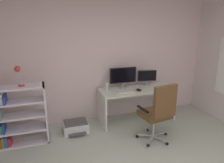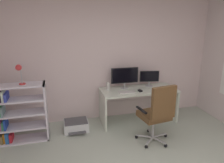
# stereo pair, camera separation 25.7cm
# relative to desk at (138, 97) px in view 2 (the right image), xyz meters

# --- Properties ---
(wall_back) EXTENTS (4.86, 0.10, 2.76)m
(wall_back) POSITION_rel_desk_xyz_m (-0.65, 0.44, 0.83)
(wall_back) COLOR silver
(wall_back) RESTS_ON ground
(desk) EXTENTS (1.62, 0.67, 0.74)m
(desk) POSITION_rel_desk_xyz_m (0.00, 0.00, 0.00)
(desk) COLOR silver
(desk) RESTS_ON ground
(monitor_main) EXTENTS (0.59, 0.18, 0.45)m
(monitor_main) POSITION_rel_desk_xyz_m (-0.27, 0.15, 0.46)
(monitor_main) COLOR #B2B5B7
(monitor_main) RESTS_ON desk
(monitor_secondary) EXTENTS (0.43, 0.18, 0.35)m
(monitor_secondary) POSITION_rel_desk_xyz_m (0.30, 0.15, 0.39)
(monitor_secondary) COLOR #B2B5B7
(monitor_secondary) RESTS_ON desk
(keyboard) EXTENTS (0.35, 0.15, 0.02)m
(keyboard) POSITION_rel_desk_xyz_m (-0.31, -0.14, 0.20)
(keyboard) COLOR silver
(keyboard) RESTS_ON desk
(computer_mouse) EXTENTS (0.07, 0.11, 0.03)m
(computer_mouse) POSITION_rel_desk_xyz_m (-0.02, -0.14, 0.20)
(computer_mouse) COLOR black
(computer_mouse) RESTS_ON desk
(desktop_speaker) EXTENTS (0.07, 0.07, 0.17)m
(desktop_speaker) POSITION_rel_desk_xyz_m (-0.65, 0.10, 0.27)
(desktop_speaker) COLOR silver
(desktop_speaker) RESTS_ON desk
(office_chair) EXTENTS (0.63, 0.65, 1.14)m
(office_chair) POSITION_rel_desk_xyz_m (-0.01, -0.94, 0.08)
(office_chair) COLOR #B7BABC
(office_chair) RESTS_ON ground
(bookshelf) EXTENTS (0.93, 0.33, 1.09)m
(bookshelf) POSITION_rel_desk_xyz_m (-2.46, -0.22, -0.02)
(bookshelf) COLOR silver
(bookshelf) RESTS_ON ground
(desk_lamp) EXTENTS (0.14, 0.11, 0.35)m
(desk_lamp) POSITION_rel_desk_xyz_m (-2.30, -0.22, 0.80)
(desk_lamp) COLOR red
(desk_lamp) RESTS_ON bookshelf
(printer) EXTENTS (0.48, 0.44, 0.22)m
(printer) POSITION_rel_desk_xyz_m (-1.37, -0.10, -0.44)
(printer) COLOR silver
(printer) RESTS_ON ground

